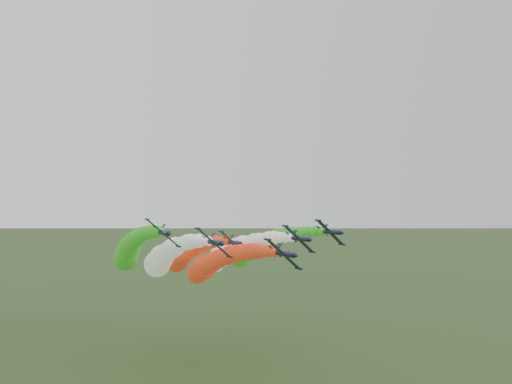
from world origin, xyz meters
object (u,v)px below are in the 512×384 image
jet_inner_right (228,253)px  jet_outer_right (254,248)px  jet_lead (211,265)px  jet_inner_left (163,258)px  jet_trail (185,255)px  jet_outer_left (130,250)px

jet_inner_right → jet_outer_right: size_ratio=1.00×
jet_lead → jet_inner_left: size_ratio=1.00×
jet_inner_right → jet_trail: jet_inner_right is taller
jet_inner_left → jet_outer_right: size_ratio=1.00×
jet_inner_left → jet_outer_left: bearing=131.3°
jet_outer_left → jet_outer_right: 39.33m
jet_inner_left → jet_inner_right: size_ratio=1.00×
jet_outer_right → jet_trail: (-19.66, 11.48, -2.45)m
jet_inner_right → jet_trail: bearing=115.4°
jet_inner_left → jet_outer_right: bearing=9.2°
jet_lead → jet_inner_left: bearing=133.5°
jet_outer_left → jet_trail: size_ratio=1.01×
jet_outer_left → jet_trail: jet_outer_left is taller
jet_lead → jet_inner_right: bearing=48.6°
jet_inner_left → jet_inner_right: jet_inner_right is taller
jet_lead → jet_outer_left: bearing=132.5°
jet_inner_right → jet_trail: (-8.10, 17.08, -1.75)m
jet_inner_left → jet_outer_left: 11.89m
jet_lead → jet_trail: bearing=87.5°
jet_inner_right → jet_outer_right: bearing=25.9°
jet_lead → jet_outer_left: 27.22m
jet_inner_right → jet_outer_right: 12.86m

